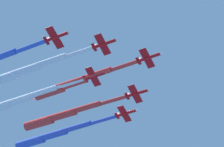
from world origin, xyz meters
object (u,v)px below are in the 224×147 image
Objects in this scene: jet_lead at (73,83)px; jet_starboard_mid at (53,135)px; jet_starboard_inner at (27,70)px; jet_port_mid at (17,101)px; jet_port_inner at (63,115)px.

jet_starboard_mid is at bearing -6.57° from jet_lead.
jet_lead is 17.71m from jet_starboard_inner.
jet_starboard_inner is 0.93× the size of jet_port_mid.
jet_port_inner is 26.38m from jet_starboard_inner.
jet_starboard_mid is at bearing -48.94° from jet_port_mid.
jet_starboard_inner is 18.66m from jet_port_mid.
jet_lead reaches higher than jet_port_mid.
jet_port_inner is at bearing -6.26° from jet_lead.
jet_starboard_inner reaches higher than jet_port_mid.
jet_port_mid is at bearing 131.06° from jet_starboard_mid.
jet_lead is 0.99× the size of jet_port_inner.
jet_starboard_mid is at bearing -31.06° from jet_starboard_inner.
jet_lead is at bearing -87.92° from jet_starboard_inner.
jet_lead is at bearing -138.09° from jet_port_mid.
jet_starboard_inner is (-0.64, 17.70, -0.17)m from jet_lead.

